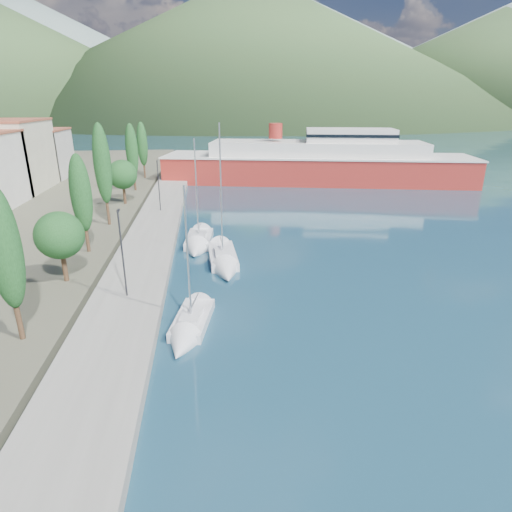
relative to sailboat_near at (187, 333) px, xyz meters
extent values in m
plane|color=navy|center=(4.73, 110.35, -0.27)|extent=(1400.00, 1400.00, 0.00)
cube|color=gray|center=(-4.27, 16.35, 0.13)|extent=(5.00, 88.00, 0.80)
cone|color=gray|center=(-245.27, 610.35, 74.73)|extent=(640.00, 640.00, 150.00)
cone|color=gray|center=(84.73, 670.35, 89.73)|extent=(760.00, 760.00, 180.00)
cone|color=gray|center=(424.73, 590.35, 69.73)|extent=(640.00, 640.00, 140.00)
cone|color=#3A582F|center=(44.73, 390.35, 57.23)|extent=(480.00, 480.00, 115.00)
cone|color=#3A582F|center=(264.73, 370.35, 44.73)|extent=(420.00, 420.00, 90.00)
cube|color=beige|center=(-27.27, 45.35, 5.43)|extent=(9.00, 13.00, 10.00)
cube|color=#9E5138|center=(-27.27, 45.35, 10.58)|extent=(9.20, 13.20, 0.30)
cube|color=beige|center=(-27.27, 56.35, 4.43)|extent=(9.00, 10.00, 8.00)
cube|color=#9E5138|center=(-27.27, 56.35, 8.58)|extent=(9.20, 10.20, 0.30)
cylinder|color=#47301E|center=(-9.30, -0.24, 1.41)|extent=(0.30, 0.30, 1.98)
ellipsoid|color=#1D4E20|center=(-9.30, -0.24, 5.91)|extent=(1.80, 1.80, 7.01)
cylinder|color=#47301E|center=(-9.30, 8.19, 1.52)|extent=(0.36, 0.36, 2.20)
sphere|color=#1D4E20|center=(-9.30, 8.19, 4.03)|extent=(3.51, 3.51, 3.51)
cylinder|color=#47301E|center=(-9.30, 14.90, 1.39)|extent=(0.30, 0.30, 1.92)
ellipsoid|color=#1D4E20|center=(-9.30, 14.90, 5.75)|extent=(1.80, 1.80, 6.81)
cylinder|color=#47301E|center=(-9.30, 23.95, 1.61)|extent=(0.30, 0.30, 2.37)
ellipsoid|color=#1D4E20|center=(-9.30, 23.95, 7.01)|extent=(1.80, 1.80, 8.42)
cylinder|color=#47301E|center=(-9.30, 34.07, 1.60)|extent=(0.36, 0.36, 2.35)
sphere|color=#1D4E20|center=(-9.30, 34.07, 4.27)|extent=(3.75, 3.75, 3.75)
cylinder|color=#47301E|center=(-9.30, 43.19, 1.50)|extent=(0.30, 0.30, 2.15)
ellipsoid|color=#1D4E20|center=(-9.30, 43.19, 6.40)|extent=(1.80, 1.80, 7.63)
cylinder|color=#47301E|center=(-9.30, 54.44, 1.47)|extent=(0.30, 0.30, 2.09)
ellipsoid|color=#1D4E20|center=(-9.30, 54.44, 6.22)|extent=(1.80, 1.80, 7.41)
cylinder|color=#2D2D33|center=(-4.27, 4.78, 3.53)|extent=(0.12, 0.12, 6.00)
cube|color=#2D2D33|center=(-4.27, 5.03, 6.53)|extent=(0.15, 0.50, 0.12)
cylinder|color=#2D2D33|center=(-4.27, 29.43, 3.53)|extent=(0.12, 0.12, 6.00)
cube|color=#2D2D33|center=(-4.27, 29.68, 6.53)|extent=(0.15, 0.50, 0.12)
cube|color=silver|center=(0.32, 1.64, -0.05)|extent=(2.95, 5.29, 0.80)
cube|color=silver|center=(0.25, 1.31, 0.48)|extent=(1.58, 2.19, 0.31)
cylinder|color=silver|center=(0.25, 1.31, 4.56)|extent=(0.12, 0.12, 8.43)
cone|color=silver|center=(-0.29, -1.50, -0.05)|extent=(2.45, 2.67, 2.04)
cube|color=silver|center=(2.71, 13.33, -0.02)|extent=(2.61, 6.58, 0.92)
cube|color=silver|center=(2.73, 12.89, 0.59)|extent=(1.51, 2.65, 0.36)
cylinder|color=silver|center=(2.73, 12.89, 6.03)|extent=(0.12, 0.12, 11.19)
cone|color=silver|center=(2.88, 9.18, -0.02)|extent=(2.46, 3.12, 2.34)
cube|color=silver|center=(0.57, 18.45, -0.01)|extent=(2.94, 5.76, 0.95)
cube|color=silver|center=(0.53, 18.09, 0.63)|extent=(1.66, 2.35, 0.37)
cylinder|color=silver|center=(0.53, 18.09, 5.23)|extent=(0.12, 0.12, 9.53)
cone|color=silver|center=(0.23, 14.91, -0.01)|extent=(2.67, 2.81, 2.43)
cube|color=#A42720|center=(20.61, 50.56, 1.71)|extent=(53.42, 21.25, 5.05)
cube|color=silver|center=(20.61, 50.56, 4.24)|extent=(53.84, 21.64, 0.27)
cube|color=silver|center=(20.61, 50.56, 5.32)|extent=(37.17, 16.15, 2.71)
cube|color=silver|center=(25.91, 49.46, 7.75)|extent=(15.71, 9.55, 2.16)
cylinder|color=#A42720|center=(13.55, 52.03, 8.38)|extent=(2.34, 2.34, 2.53)
camera|label=1|loc=(1.59, -23.08, 13.30)|focal=30.00mm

